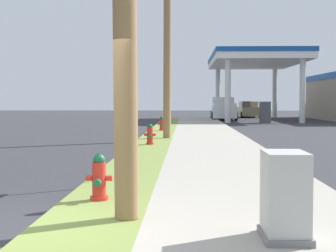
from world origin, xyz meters
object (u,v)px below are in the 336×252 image
car_tan_by_near_pump (248,110)px  fire_hydrant_nearest (99,180)px  utility_pole_midground (167,20)px  truck_white_at_forecourt (223,109)px  fire_hydrant_third (162,124)px  street_sign_post (128,104)px  fire_hydrant_second (150,135)px  utility_cabinet (285,199)px

car_tan_by_near_pump → fire_hydrant_nearest: bearing=-99.8°
utility_pole_midground → truck_white_at_forecourt: (4.06, 23.65, -4.13)m
fire_hydrant_third → street_sign_post: bearing=-89.7°
fire_hydrant_second → fire_hydrant_third: size_ratio=1.00×
fire_hydrant_third → street_sign_post: 16.90m
utility_pole_midground → street_sign_post: (-0.39, -11.56, -3.41)m
fire_hydrant_second → utility_cabinet: size_ratio=0.74×
utility_pole_midground → car_tan_by_near_pump: size_ratio=2.12×
utility_pole_midground → car_tan_by_near_pump: 31.19m
utility_pole_midground → car_tan_by_near_pump: bearing=76.9°
car_tan_by_near_pump → fire_hydrant_third: bearing=-106.7°
fire_hydrant_third → truck_white_at_forecourt: truck_white_at_forecourt is taller
fire_hydrant_third → car_tan_by_near_pump: bearing=73.3°
fire_hydrant_second → truck_white_at_forecourt: (4.57, 27.01, 0.47)m
utility_pole_midground → utility_cabinet: bearing=-83.2°
fire_hydrant_third → utility_pole_midground: bearing=-84.8°
fire_hydrant_nearest → car_tan_by_near_pump: car_tan_by_near_pump is taller
street_sign_post → truck_white_at_forecourt: street_sign_post is taller
fire_hydrant_third → car_tan_by_near_pump: car_tan_by_near_pump is taller
utility_cabinet → car_tan_by_near_pump: 46.41m
car_tan_by_near_pump → fire_hydrant_second: bearing=-102.6°
utility_cabinet → car_tan_by_near_pump: bearing=83.7°
fire_hydrant_second → utility_pole_midground: utility_pole_midground is taller
street_sign_post → truck_white_at_forecourt: (4.45, 35.21, -0.72)m
utility_pole_midground → street_sign_post: 12.06m
fire_hydrant_third → utility_cabinet: 21.46m
fire_hydrant_second → fire_hydrant_third: same height
fire_hydrant_second → street_sign_post: 8.29m
fire_hydrant_second → car_tan_by_near_pump: 34.28m
fire_hydrant_second → utility_pole_midground: bearing=81.4°
street_sign_post → utility_cabinet: bearing=-62.8°
street_sign_post → car_tan_by_near_pump: size_ratio=0.46×
fire_hydrant_nearest → fire_hydrant_third: 19.08m
fire_hydrant_third → fire_hydrant_second: bearing=-90.2°
fire_hydrant_nearest → utility_cabinet: utility_cabinet is taller
fire_hydrant_third → utility_pole_midground: 7.03m
fire_hydrant_nearest → truck_white_at_forecourt: (4.66, 37.44, 0.47)m
fire_hydrant_nearest → fire_hydrant_third: bearing=89.7°
street_sign_post → truck_white_at_forecourt: size_ratio=0.39×
utility_pole_midground → utility_cabinet: utility_pole_midground is taller
fire_hydrant_nearest → fire_hydrant_third: (0.12, 19.08, 0.00)m
utility_cabinet → truck_white_at_forecourt: (2.16, 39.68, 0.33)m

